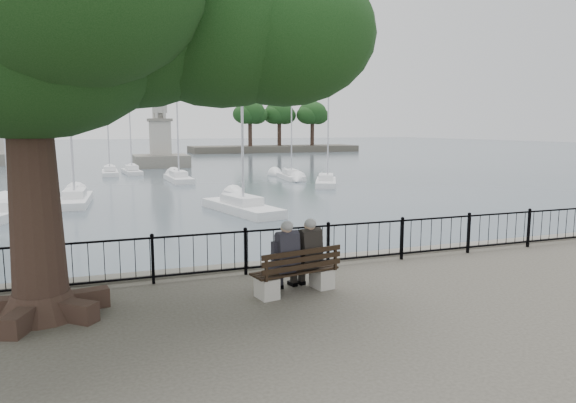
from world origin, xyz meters
name	(u,v)px	position (x,y,z in m)	size (l,w,h in m)	color
harbor	(281,285)	(0.00, 3.00, -0.50)	(260.00, 260.00, 1.20)	#68635B
railing	(288,247)	(0.00, 2.50, 0.56)	(22.06, 0.06, 1.00)	black
bench	(296,277)	(-0.39, 0.91, 0.33)	(1.84, 0.86, 0.93)	#A4A29C
person_left	(283,260)	(-0.64, 0.96, 0.68)	(0.51, 0.79, 1.48)	black
person_right	(306,257)	(-0.12, 1.06, 0.68)	(0.51, 0.79, 1.48)	black
tree	(72,1)	(-4.23, 1.36, 5.34)	(9.94, 6.94, 8.12)	black
lion_monument	(161,147)	(2.00, 49.94, 1.14)	(5.79, 5.79, 8.59)	#68635B
sailboat_a	(12,210)	(-8.19, 19.17, -0.68)	(3.43, 5.66, 10.94)	white
sailboat_b	(75,198)	(-5.53, 22.65, -0.64)	(1.81, 5.56, 12.33)	white
sailboat_c	(242,206)	(2.59, 16.78, -0.69)	(3.07, 6.22, 10.82)	white
sailboat_d	(326,181)	(11.74, 26.88, -0.69)	(3.47, 5.34, 10.12)	white
sailboat_f	(179,177)	(1.66, 33.30, -0.67)	(1.80, 5.56, 11.51)	white
sailboat_g	(290,175)	(10.82, 32.19, -0.71)	(1.81, 4.97, 8.99)	white
sailboat_h	(110,171)	(-3.47, 41.10, -0.65)	(1.38, 4.85, 11.47)	white
sailboat_i	(132,170)	(-1.52, 41.76, -0.66)	(1.80, 4.92, 10.89)	white
far_shore	(278,129)	(25.54, 79.46, 3.00)	(30.00, 8.60, 9.18)	#413D35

